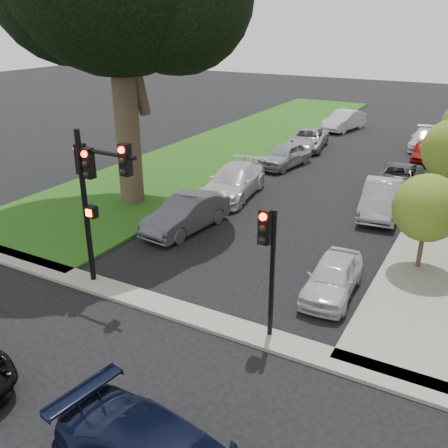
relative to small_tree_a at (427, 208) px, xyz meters
The scene contains 16 objects.
ground 11.09m from the small_tree_a, 124.98° to the right, with size 140.00×140.00×0.00m, color black.
grass_strip 21.59m from the small_tree_a, 135.12° to the left, with size 8.00×44.00×0.12m, color #265D1A.
sidewalk_cross 9.56m from the small_tree_a, 132.10° to the right, with size 60.00×1.00×0.12m, color gray.
small_tree_a is the anchor object (origin of this frame).
traffic_signal_main 11.71m from the small_tree_a, 145.29° to the right, with size 2.68×0.69×5.51m.
traffic_signal_secondary 7.42m from the small_tree_a, 115.89° to the right, with size 0.50×0.40×4.05m.
car_parked_0 4.42m from the small_tree_a, 124.42° to the right, with size 1.54×3.84×1.31m, color silver.
car_parked_1 5.98m from the small_tree_a, 116.71° to the left, with size 1.67×4.80×1.58m, color #999BA0.
car_parked_2 10.08m from the small_tree_a, 105.51° to the left, with size 2.13×4.62×1.28m, color #3F4247.
car_parked_3 16.34m from the small_tree_a, 98.05° to the left, with size 1.55×3.85×1.31m, color maroon.
car_parked_4 19.96m from the small_tree_a, 98.08° to the left, with size 1.91×4.70×1.36m, color silver.
car_parked_5 9.88m from the small_tree_a, behind, with size 1.61×4.62×1.52m, color #3F4247.
car_parked_6 10.87m from the small_tree_a, 158.32° to the left, with size 2.24×5.52×1.60m, color silver.
car_parked_7 14.51m from the small_tree_a, 132.88° to the left, with size 1.77×4.40×1.50m, color #999BA0.
car_parked_8 18.80m from the small_tree_a, 122.83° to the left, with size 2.32×5.03×1.40m, color #999BA0.
car_parked_9 25.21m from the small_tree_a, 112.84° to the left, with size 1.70×4.88×1.61m, color silver.
Camera 1 is at (7.93, -9.29, 8.80)m, focal length 40.00 mm.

